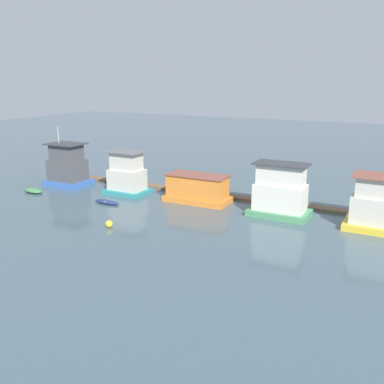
{
  "coord_description": "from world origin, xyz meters",
  "views": [
    {
      "loc": [
        20.7,
        -41.03,
        13.49
      ],
      "look_at": [
        0.0,
        -1.0,
        1.4
      ],
      "focal_mm": 40.0,
      "sensor_mm": 36.0,
      "label": 1
    }
  ],
  "objects_px": {
    "houseboat_orange": "(197,189)",
    "houseboat_green": "(280,193)",
    "houseboat_yellow": "(382,206)",
    "mooring_post_centre": "(292,202)",
    "houseboat_blue": "(67,167)",
    "dinghy_green": "(33,190)",
    "houseboat_teal": "(127,175)",
    "buoy_yellow": "(109,224)",
    "dinghy_navy": "(107,202)"
  },
  "relations": [
    {
      "from": "dinghy_navy",
      "to": "buoy_yellow",
      "type": "relative_size",
      "value": 4.79
    },
    {
      "from": "houseboat_yellow",
      "to": "mooring_post_centre",
      "type": "height_order",
      "value": "houseboat_yellow"
    },
    {
      "from": "dinghy_green",
      "to": "dinghy_navy",
      "type": "xyz_separation_m",
      "value": [
        10.89,
        0.38,
        -0.08
      ]
    },
    {
      "from": "houseboat_orange",
      "to": "houseboat_green",
      "type": "relative_size",
      "value": 1.21
    },
    {
      "from": "houseboat_green",
      "to": "dinghy_green",
      "type": "distance_m",
      "value": 29.49
    },
    {
      "from": "houseboat_blue",
      "to": "buoy_yellow",
      "type": "height_order",
      "value": "houseboat_blue"
    },
    {
      "from": "mooring_post_centre",
      "to": "dinghy_navy",
      "type": "bearing_deg",
      "value": -157.93
    },
    {
      "from": "houseboat_orange",
      "to": "houseboat_blue",
      "type": "bearing_deg",
      "value": -177.71
    },
    {
      "from": "houseboat_green",
      "to": "mooring_post_centre",
      "type": "relative_size",
      "value": 4.15
    },
    {
      "from": "houseboat_blue",
      "to": "houseboat_teal",
      "type": "height_order",
      "value": "houseboat_blue"
    },
    {
      "from": "houseboat_orange",
      "to": "houseboat_green",
      "type": "height_order",
      "value": "houseboat_green"
    },
    {
      "from": "houseboat_blue",
      "to": "houseboat_orange",
      "type": "distance_m",
      "value": 18.4
    },
    {
      "from": "houseboat_blue",
      "to": "dinghy_navy",
      "type": "relative_size",
      "value": 2.28
    },
    {
      "from": "houseboat_orange",
      "to": "houseboat_yellow",
      "type": "distance_m",
      "value": 18.95
    },
    {
      "from": "houseboat_yellow",
      "to": "dinghy_green",
      "type": "distance_m",
      "value": 38.73
    },
    {
      "from": "houseboat_orange",
      "to": "mooring_post_centre",
      "type": "xyz_separation_m",
      "value": [
        10.16,
        2.27,
        -0.76
      ]
    },
    {
      "from": "houseboat_blue",
      "to": "houseboat_yellow",
      "type": "relative_size",
      "value": 1.21
    },
    {
      "from": "houseboat_blue",
      "to": "houseboat_green",
      "type": "distance_m",
      "value": 27.95
    },
    {
      "from": "buoy_yellow",
      "to": "dinghy_navy",
      "type": "bearing_deg",
      "value": 129.45
    },
    {
      "from": "dinghy_green",
      "to": "houseboat_yellow",
      "type": "bearing_deg",
      "value": 7.73
    },
    {
      "from": "houseboat_blue",
      "to": "mooring_post_centre",
      "type": "xyz_separation_m",
      "value": [
        28.52,
        3.0,
        -1.63
      ]
    },
    {
      "from": "houseboat_blue",
      "to": "buoy_yellow",
      "type": "relative_size",
      "value": 10.95
    },
    {
      "from": "houseboat_blue",
      "to": "dinghy_green",
      "type": "xyz_separation_m",
      "value": [
        -1.04,
        -4.95,
        -2.08
      ]
    },
    {
      "from": "dinghy_navy",
      "to": "dinghy_green",
      "type": "bearing_deg",
      "value": -178.0
    },
    {
      "from": "houseboat_yellow",
      "to": "buoy_yellow",
      "type": "bearing_deg",
      "value": -153.93
    },
    {
      "from": "buoy_yellow",
      "to": "houseboat_green",
      "type": "bearing_deg",
      "value": 39.39
    },
    {
      "from": "dinghy_green",
      "to": "houseboat_orange",
      "type": "bearing_deg",
      "value": 16.32
    },
    {
      "from": "mooring_post_centre",
      "to": "houseboat_orange",
      "type": "bearing_deg",
      "value": -167.41
    },
    {
      "from": "houseboat_teal",
      "to": "dinghy_green",
      "type": "relative_size",
      "value": 1.65
    },
    {
      "from": "dinghy_green",
      "to": "buoy_yellow",
      "type": "relative_size",
      "value": 4.53
    },
    {
      "from": "houseboat_teal",
      "to": "houseboat_orange",
      "type": "distance_m",
      "value": 9.18
    },
    {
      "from": "mooring_post_centre",
      "to": "buoy_yellow",
      "type": "relative_size",
      "value": 2.11
    },
    {
      "from": "houseboat_orange",
      "to": "dinghy_navy",
      "type": "height_order",
      "value": "houseboat_orange"
    },
    {
      "from": "houseboat_blue",
      "to": "houseboat_teal",
      "type": "distance_m",
      "value": 9.23
    },
    {
      "from": "houseboat_yellow",
      "to": "dinghy_navy",
      "type": "height_order",
      "value": "houseboat_yellow"
    },
    {
      "from": "houseboat_teal",
      "to": "houseboat_orange",
      "type": "xyz_separation_m",
      "value": [
        9.13,
        0.61,
        -0.71
      ]
    },
    {
      "from": "houseboat_teal",
      "to": "houseboat_yellow",
      "type": "xyz_separation_m",
      "value": [
        28.06,
        0.14,
        0.02
      ]
    },
    {
      "from": "houseboat_green",
      "to": "buoy_yellow",
      "type": "distance_m",
      "value": 17.01
    },
    {
      "from": "dinghy_green",
      "to": "mooring_post_centre",
      "type": "distance_m",
      "value": 30.61
    },
    {
      "from": "houseboat_yellow",
      "to": "dinghy_navy",
      "type": "bearing_deg",
      "value": -170.03
    },
    {
      "from": "houseboat_teal",
      "to": "dinghy_green",
      "type": "distance_m",
      "value": 11.61
    },
    {
      "from": "houseboat_orange",
      "to": "buoy_yellow",
      "type": "distance_m",
      "value": 12.0
    },
    {
      "from": "dinghy_navy",
      "to": "mooring_post_centre",
      "type": "relative_size",
      "value": 2.27
    },
    {
      "from": "houseboat_teal",
      "to": "buoy_yellow",
      "type": "bearing_deg",
      "value": -62.35
    },
    {
      "from": "houseboat_blue",
      "to": "houseboat_yellow",
      "type": "distance_m",
      "value": 37.29
    },
    {
      "from": "houseboat_teal",
      "to": "houseboat_blue",
      "type": "bearing_deg",
      "value": -179.25
    },
    {
      "from": "dinghy_navy",
      "to": "houseboat_green",
      "type": "bearing_deg",
      "value": 14.22
    },
    {
      "from": "houseboat_green",
      "to": "mooring_post_centre",
      "type": "height_order",
      "value": "houseboat_green"
    },
    {
      "from": "houseboat_teal",
      "to": "dinghy_navy",
      "type": "xyz_separation_m",
      "value": [
        0.62,
        -4.69,
        -2.0
      ]
    },
    {
      "from": "houseboat_orange",
      "to": "houseboat_green",
      "type": "xyz_separation_m",
      "value": [
        9.59,
        -0.71,
        0.89
      ]
    }
  ]
}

